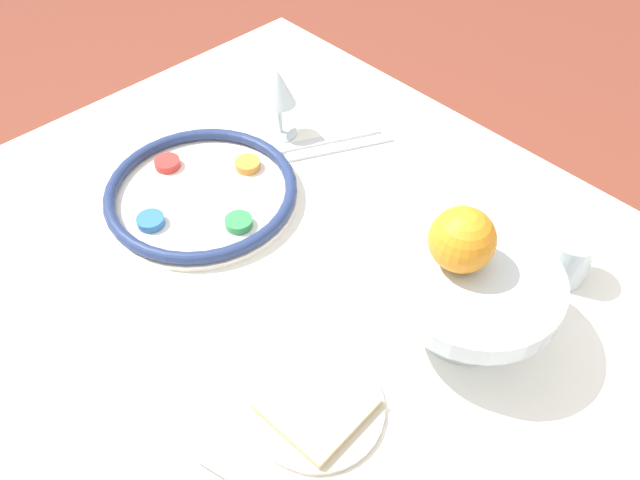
# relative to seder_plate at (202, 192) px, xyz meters

# --- Properties ---
(ground_plane) EXTENTS (8.00, 8.00, 0.00)m
(ground_plane) POSITION_rel_seder_plate_xyz_m (0.27, 0.01, -0.72)
(ground_plane) COLOR brown
(dining_table) EXTENTS (1.27, 0.99, 0.70)m
(dining_table) POSITION_rel_seder_plate_xyz_m (0.27, 0.01, -0.37)
(dining_table) COLOR white
(dining_table) RESTS_ON ground_plane
(seder_plate) EXTENTS (0.32, 0.32, 0.03)m
(seder_plate) POSITION_rel_seder_plate_xyz_m (0.00, 0.00, 0.00)
(seder_plate) COLOR silver
(seder_plate) RESTS_ON dining_table
(wine_glass) EXTENTS (0.06, 0.06, 0.13)m
(wine_glass) POSITION_rel_seder_plate_xyz_m (-0.04, 0.21, 0.08)
(wine_glass) COLOR silver
(wine_glass) RESTS_ON dining_table
(fruit_stand) EXTENTS (0.22, 0.22, 0.12)m
(fruit_stand) POSITION_rel_seder_plate_xyz_m (0.46, 0.10, 0.08)
(fruit_stand) COLOR silver
(fruit_stand) RESTS_ON dining_table
(orange_fruit) EXTENTS (0.08, 0.08, 0.08)m
(orange_fruit) POSITION_rel_seder_plate_xyz_m (0.43, 0.10, 0.14)
(orange_fruit) COLOR orange
(orange_fruit) RESTS_ON fruit_stand
(bread_plate) EXTENTS (0.17, 0.17, 0.02)m
(bread_plate) POSITION_rel_seder_plate_xyz_m (0.41, -0.12, -0.01)
(bread_plate) COLOR beige
(bread_plate) RESTS_ON dining_table
(napkin_roll) EXTENTS (0.15, 0.08, 0.04)m
(napkin_roll) POSITION_rel_seder_plate_xyz_m (0.42, -0.24, 0.00)
(napkin_roll) COLOR white
(napkin_roll) RESTS_ON dining_table
(cup_near) EXTENTS (0.07, 0.07, 0.08)m
(cup_near) POSITION_rel_seder_plate_xyz_m (0.50, 0.29, 0.02)
(cup_near) COLOR silver
(cup_near) RESTS_ON dining_table
(fork_left) EXTENTS (0.10, 0.19, 0.01)m
(fork_left) POSITION_rel_seder_plate_xyz_m (0.03, 0.26, -0.01)
(fork_left) COLOR silver
(fork_left) RESTS_ON dining_table
(fork_right) EXTENTS (0.10, 0.19, 0.01)m
(fork_right) POSITION_rel_seder_plate_xyz_m (0.06, 0.26, -0.01)
(fork_right) COLOR silver
(fork_right) RESTS_ON dining_table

